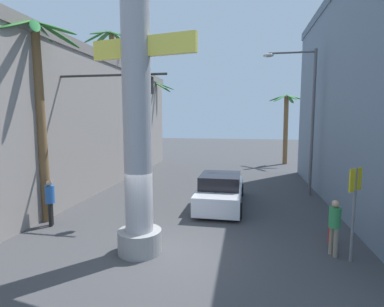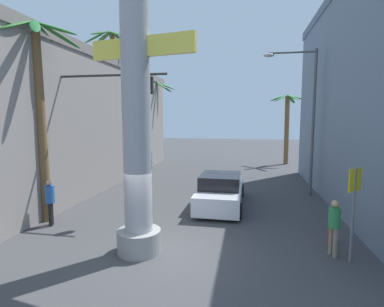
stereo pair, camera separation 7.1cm
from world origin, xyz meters
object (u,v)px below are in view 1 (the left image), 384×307
palm_tree_far_left (154,106)px  palm_tree_near_left (39,95)px  traffic_light_mast (91,116)px  pedestrian_by_sign (335,223)px  car_lead (221,191)px  fire_hydrant (332,233)px  street_lamp (305,109)px  palm_tree_mid_left (112,81)px  crossing_sign (354,201)px  neon_sign_pole (136,65)px  pedestrian_curb_left (50,199)px  pedestrian_far_left (149,157)px  palm_tree_far_right (286,122)px

palm_tree_far_left → palm_tree_near_left: bearing=-89.1°
traffic_light_mast → pedestrian_by_sign: bearing=-16.7°
car_lead → fire_hydrant: car_lead is taller
palm_tree_far_left → fire_hydrant: (10.97, -15.83, -4.84)m
street_lamp → palm_tree_far_left: street_lamp is taller
pedestrian_by_sign → fire_hydrant: (0.19, 0.91, -0.65)m
palm_tree_mid_left → palm_tree_near_left: palm_tree_mid_left is taller
palm_tree_mid_left → palm_tree_far_left: size_ratio=1.32×
street_lamp → palm_tree_mid_left: 11.94m
car_lead → crossing_sign: bearing=-50.0°
palm_tree_mid_left → fire_hydrant: bearing=-36.3°
neon_sign_pole → pedestrian_by_sign: size_ratio=7.08×
street_lamp → fire_hydrant: (-0.19, -6.57, -4.27)m
crossing_sign → street_lamp: bearing=90.0°
neon_sign_pole → pedestrian_curb_left: size_ratio=6.77×
pedestrian_by_sign → pedestrian_far_left: (-10.34, 13.80, -0.03)m
street_lamp → palm_tree_far_left: bearing=140.3°
car_lead → fire_hydrant: 5.46m
crossing_sign → palm_tree_mid_left: palm_tree_mid_left is taller
pedestrian_by_sign → crossing_sign: bearing=-38.4°
traffic_light_mast → palm_tree_far_right: (10.13, 16.04, -0.39)m
car_lead → pedestrian_by_sign: pedestrian_by_sign is taller
palm_tree_far_right → fire_hydrant: 18.25m
pedestrian_by_sign → pedestrian_curb_left: (-9.99, 0.79, 0.05)m
street_lamp → pedestrian_curb_left: 12.86m
traffic_light_mast → pedestrian_far_left: traffic_light_mast is taller
street_lamp → palm_tree_mid_left: bearing=171.1°
crossing_sign → neon_sign_pole: bearing=-175.4°
palm_tree_mid_left → palm_tree_near_left: size_ratio=1.24×
traffic_light_mast → pedestrian_curb_left: size_ratio=3.36×
palm_tree_far_left → crossing_sign: bearing=-56.8°
traffic_light_mast → fire_hydrant: 10.37m
street_lamp → pedestrian_by_sign: street_lamp is taller
traffic_light_mast → palm_tree_mid_left: 7.21m
pedestrian_far_left → fire_hydrant: (10.54, -12.88, -0.62)m
palm_tree_mid_left → pedestrian_far_left: palm_tree_mid_left is taller
palm_tree_far_right → pedestrian_curb_left: palm_tree_far_right is taller
pedestrian_far_left → fire_hydrant: size_ratio=2.32×
palm_tree_far_left → fire_hydrant: 19.86m
neon_sign_pole → palm_tree_mid_left: 11.53m
neon_sign_pole → pedestrian_far_left: 15.98m
car_lead → pedestrian_far_left: bearing=125.7°
palm_tree_mid_left → palm_tree_near_left: (0.74, -8.09, -1.47)m
palm_tree_far_right → palm_tree_far_left: 11.91m
crossing_sign → pedestrian_by_sign: size_ratio=1.61×
street_lamp → pedestrian_by_sign: 8.33m
car_lead → palm_tree_far_left: 14.68m
crossing_sign → palm_tree_near_left: bearing=172.0°
crossing_sign → fire_hydrant: size_ratio=3.83×
crossing_sign → palm_tree_far_right: bearing=88.6°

